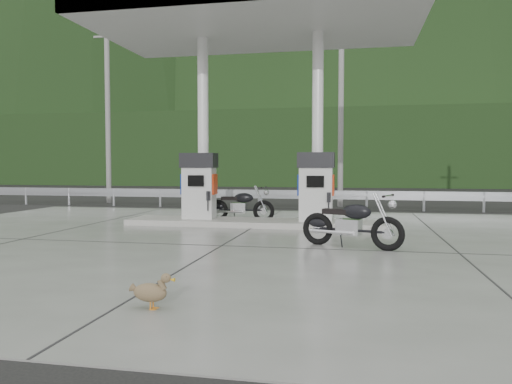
% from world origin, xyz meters
% --- Properties ---
extents(ground, '(160.00, 160.00, 0.00)m').
position_xyz_m(ground, '(0.00, 0.00, 0.00)').
color(ground, black).
rests_on(ground, ground).
extents(forecourt_apron, '(18.00, 14.00, 0.02)m').
position_xyz_m(forecourt_apron, '(0.00, 0.00, 0.01)').
color(forecourt_apron, slate).
rests_on(forecourt_apron, ground).
extents(pump_island, '(7.00, 1.40, 0.15)m').
position_xyz_m(pump_island, '(0.00, 2.50, 0.10)').
color(pump_island, gray).
rests_on(pump_island, forecourt_apron).
extents(gas_pump_left, '(0.95, 0.55, 1.80)m').
position_xyz_m(gas_pump_left, '(-1.60, 2.50, 1.07)').
color(gas_pump_left, silver).
rests_on(gas_pump_left, pump_island).
extents(gas_pump_right, '(0.95, 0.55, 1.80)m').
position_xyz_m(gas_pump_right, '(1.60, 2.50, 1.07)').
color(gas_pump_right, silver).
rests_on(gas_pump_right, pump_island).
extents(canopy_column_left, '(0.30, 0.30, 5.00)m').
position_xyz_m(canopy_column_left, '(-1.60, 2.90, 2.67)').
color(canopy_column_left, white).
rests_on(canopy_column_left, pump_island).
extents(canopy_column_right, '(0.30, 0.30, 5.00)m').
position_xyz_m(canopy_column_right, '(1.60, 2.90, 2.67)').
color(canopy_column_right, white).
rests_on(canopy_column_right, pump_island).
extents(canopy_roof, '(8.50, 5.00, 0.40)m').
position_xyz_m(canopy_roof, '(0.00, 2.50, 5.37)').
color(canopy_roof, silver).
rests_on(canopy_roof, canopy_column_left).
extents(guardrail, '(26.00, 0.16, 1.42)m').
position_xyz_m(guardrail, '(0.00, 8.00, 0.71)').
color(guardrail, '#9DA0A5').
rests_on(guardrail, ground).
extents(road, '(60.00, 7.00, 0.01)m').
position_xyz_m(road, '(0.00, 11.50, 0.00)').
color(road, black).
rests_on(road, ground).
extents(utility_pole_a, '(0.22, 0.22, 8.00)m').
position_xyz_m(utility_pole_a, '(-8.00, 9.50, 4.00)').
color(utility_pole_a, gray).
rests_on(utility_pole_a, ground).
extents(utility_pole_b, '(0.22, 0.22, 8.00)m').
position_xyz_m(utility_pole_b, '(2.00, 9.50, 4.00)').
color(utility_pole_b, gray).
rests_on(utility_pole_b, ground).
extents(tree_band, '(80.00, 6.00, 6.00)m').
position_xyz_m(tree_band, '(0.00, 30.00, 3.00)').
color(tree_band, black).
rests_on(tree_band, ground).
extents(forested_hills, '(100.00, 40.00, 140.00)m').
position_xyz_m(forested_hills, '(0.00, 60.00, 0.00)').
color(forested_hills, black).
rests_on(forested_hills, ground).
extents(motorcycle_left, '(1.89, 0.65, 0.89)m').
position_xyz_m(motorcycle_left, '(-0.65, 3.42, 0.46)').
color(motorcycle_left, black).
rests_on(motorcycle_left, forecourt_apron).
extents(motorcycle_right, '(2.05, 1.26, 0.93)m').
position_xyz_m(motorcycle_right, '(2.55, -0.68, 0.48)').
color(motorcycle_right, black).
rests_on(motorcycle_right, forecourt_apron).
extents(duck, '(0.49, 0.16, 0.35)m').
position_xyz_m(duck, '(0.39, -5.40, 0.20)').
color(duck, brown).
rests_on(duck, forecourt_apron).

